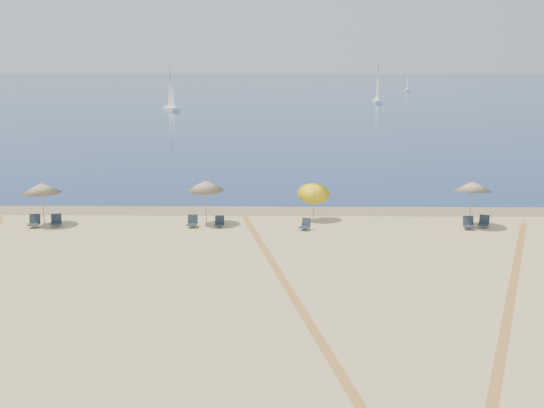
{
  "coord_description": "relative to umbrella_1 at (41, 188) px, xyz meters",
  "views": [
    {
      "loc": [
        0.46,
        -14.57,
        9.11
      ],
      "look_at": [
        0.0,
        20.0,
        1.3
      ],
      "focal_mm": 42.13,
      "sensor_mm": 36.0,
      "label": 1
    }
  ],
  "objects": [
    {
      "name": "chair_4",
      "position": [
        8.47,
        -0.34,
        -1.84
      ],
      "size": [
        0.56,
        0.65,
        0.67
      ],
      "rotation": [
        0.0,
        0.0,
        -0.0
      ],
      "color": "black",
      "rests_on": "ground"
    },
    {
      "name": "wet_sand",
      "position": [
        12.91,
        3.8,
        -2.13
      ],
      "size": [
        500.0,
        500.0,
        0.0
      ],
      "primitive_type": "plane",
      "color": "olive",
      "rests_on": "ground"
    },
    {
      "name": "sailboat_1",
      "position": [
        51.63,
        161.26,
        -0.06
      ],
      "size": [
        1.59,
        4.7,
        6.87
      ],
      "rotation": [
        0.0,
        0.0,
        -0.09
      ],
      "color": "white",
      "rests_on": "ocean"
    },
    {
      "name": "sailboat_2",
      "position": [
        -7.04,
        84.86,
        0.33
      ],
      "size": [
        3.78,
        5.48,
        8.14
      ],
      "rotation": [
        0.0,
        0.0,
        0.49
      ],
      "color": "white",
      "rests_on": "ocean"
    },
    {
      "name": "chair_5",
      "position": [
        9.97,
        -0.31,
        -1.86
      ],
      "size": [
        0.53,
        0.62,
        0.63
      ],
      "rotation": [
        0.0,
        0.0,
        0.03
      ],
      "color": "black",
      "rests_on": "ground"
    },
    {
      "name": "sailboat_0",
      "position": [
        34.56,
        107.04,
        0.46
      ],
      "size": [
        1.6,
        5.79,
        8.57
      ],
      "rotation": [
        0.0,
        0.0,
        -0.02
      ],
      "color": "white",
      "rests_on": "ocean"
    },
    {
      "name": "umbrella_4",
      "position": [
        24.03,
        0.05,
        0.14
      ],
      "size": [
        2.12,
        2.17,
        2.67
      ],
      "color": "gray",
      "rests_on": "ground"
    },
    {
      "name": "umbrella_1",
      "position": [
        0.0,
        0.0,
        0.0
      ],
      "size": [
        2.11,
        2.11,
        2.48
      ],
      "color": "gray",
      "rests_on": "ground"
    },
    {
      "name": "chair_8",
      "position": [
        24.75,
        -0.14,
        -1.84
      ],
      "size": [
        0.77,
        0.82,
        0.67
      ],
      "rotation": [
        0.0,
        0.0,
        -0.42
      ],
      "color": "black",
      "rests_on": "ground"
    },
    {
      "name": "ocean",
      "position": [
        12.91,
        204.8,
        -2.13
      ],
      "size": [
        500.0,
        500.0,
        0.0
      ],
      "primitive_type": "plane",
      "color": "#0C2151",
      "rests_on": "ground"
    },
    {
      "name": "chair_7",
      "position": [
        23.78,
        -0.54,
        -1.83
      ],
      "size": [
        0.66,
        0.75,
        0.7
      ],
      "rotation": [
        0.0,
        0.0,
        -0.13
      ],
      "color": "black",
      "rests_on": "ground"
    },
    {
      "name": "chair_2",
      "position": [
        -0.37,
        -0.48,
        -1.82
      ],
      "size": [
        0.67,
        0.76,
        0.72
      ],
      "rotation": [
        0.0,
        0.0,
        0.12
      ],
      "color": "black",
      "rests_on": "ground"
    },
    {
      "name": "chair_3",
      "position": [
        0.79,
        -0.27,
        -1.83
      ],
      "size": [
        0.72,
        0.79,
        0.69
      ],
      "rotation": [
        0.0,
        0.0,
        0.26
      ],
      "color": "black",
      "rests_on": "ground"
    },
    {
      "name": "umbrella_3",
      "position": [
        15.28,
        1.17,
        -0.3
      ],
      "size": [
        1.86,
        2.0,
        2.55
      ],
      "color": "gray",
      "rests_on": "ground"
    },
    {
      "name": "tire_tracks",
      "position": [
        12.4,
        -11.32,
        -2.13
      ],
      "size": [
        57.38,
        37.84,
        0.0
      ],
      "color": "tan",
      "rests_on": "ground"
    },
    {
      "name": "umbrella_2",
      "position": [
        9.16,
        0.31,
        0.11
      ],
      "size": [
        2.02,
        2.05,
        2.59
      ],
      "color": "gray",
      "rests_on": "ground"
    },
    {
      "name": "chair_6",
      "position": [
        14.75,
        -0.84,
        -1.86
      ],
      "size": [
        0.73,
        0.77,
        0.63
      ],
      "rotation": [
        0.0,
        0.0,
        -0.43
      ],
      "color": "black",
      "rests_on": "ground"
    }
  ]
}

